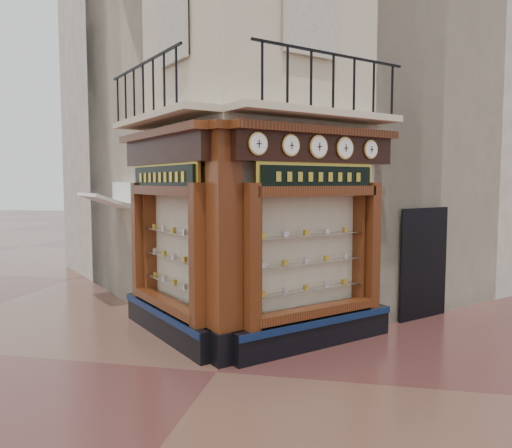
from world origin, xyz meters
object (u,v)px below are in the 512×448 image
(clock_a, at_px, (258,144))
(clock_c, at_px, (318,147))
(clock_b, at_px, (291,145))
(corner_pilaster, at_px, (224,246))
(clock_d, at_px, (345,148))
(awning, at_px, (109,306))
(signboard_left, at_px, (163,177))
(signboard_right, at_px, (318,177))
(clock_e, at_px, (370,149))

(clock_a, bearing_deg, clock_c, -0.00)
(clock_b, bearing_deg, corner_pilaster, 157.77)
(clock_d, distance_m, awning, 6.91)
(clock_b, xyz_separation_m, signboard_left, (-2.50, 0.58, -0.52))
(clock_d, distance_m, signboard_right, 0.74)
(clock_a, xyz_separation_m, clock_d, (1.33, 1.33, -0.00))
(clock_b, relative_size, signboard_right, 0.19)
(corner_pilaster, distance_m, signboard_right, 2.12)
(clock_a, bearing_deg, clock_d, 0.00)
(clock_c, height_order, awning, clock_c)
(clock_e, bearing_deg, signboard_left, 146.15)
(clock_c, distance_m, clock_d, 0.62)
(corner_pilaster, height_order, clock_a, corner_pilaster)
(clock_b, xyz_separation_m, awning, (-4.76, 2.58, -3.62))
(corner_pilaster, xyz_separation_m, signboard_left, (-1.46, 1.01, 1.15))
(clock_d, xyz_separation_m, awning, (-5.63, 1.71, -3.62))
(clock_c, bearing_deg, clock_b, -180.00)
(clock_b, distance_m, signboard_left, 2.62)
(clock_a, distance_m, clock_b, 0.66)
(corner_pilaster, height_order, signboard_left, corner_pilaster)
(awning, distance_m, signboard_left, 4.33)
(clock_a, distance_m, clock_e, 2.54)
(clock_c, relative_size, clock_e, 1.15)
(corner_pilaster, bearing_deg, signboard_right, -10.25)
(signboard_right, bearing_deg, clock_a, -175.36)
(clock_a, relative_size, signboard_right, 0.19)
(signboard_left, bearing_deg, clock_c, -137.90)
(clock_b, distance_m, clock_d, 1.23)
(awning, height_order, signboard_right, signboard_right)
(clock_c, bearing_deg, signboard_right, 48.03)
(awning, relative_size, signboard_left, 0.78)
(clock_c, bearing_deg, signboard_left, 132.10)
(clock_a, height_order, signboard_left, clock_a)
(signboard_right, bearing_deg, corner_pilaster, 169.75)
(clock_a, xyz_separation_m, clock_e, (1.80, 1.80, -0.00))
(corner_pilaster, distance_m, clock_c, 2.39)
(corner_pilaster, xyz_separation_m, awning, (-3.72, 3.01, -1.95))
(signboard_left, xyz_separation_m, signboard_right, (2.92, -0.00, -0.00))
(corner_pilaster, relative_size, clock_e, 11.27)
(clock_c, height_order, clock_e, clock_c)
(clock_d, bearing_deg, signboard_right, 168.04)
(signboard_right, bearing_deg, clock_d, -11.96)
(clock_b, xyz_separation_m, clock_d, (0.87, 0.87, -0.00))
(clock_d, bearing_deg, clock_e, -0.00)
(corner_pilaster, bearing_deg, clock_c, -14.50)
(awning, distance_m, signboard_right, 6.36)
(awning, bearing_deg, corner_pilaster, -174.00)
(clock_d, bearing_deg, signboard_left, 139.93)
(clock_c, bearing_deg, awning, 112.52)
(clock_a, distance_m, clock_d, 1.88)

